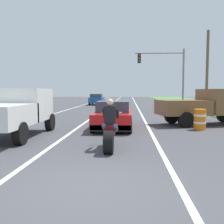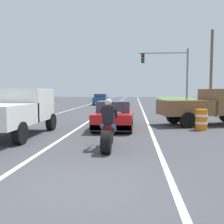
{
  "view_description": "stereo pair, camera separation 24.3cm",
  "coord_description": "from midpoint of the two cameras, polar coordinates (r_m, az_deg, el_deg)",
  "views": [
    {
      "loc": [
        0.8,
        -4.79,
        1.86
      ],
      "look_at": [
        0.1,
        5.77,
        1.0
      ],
      "focal_mm": 41.22,
      "sensor_mm": 36.0,
      "label": 1
    },
    {
      "loc": [
        1.05,
        -4.78,
        1.86
      ],
      "look_at": [
        0.1,
        5.77,
        1.0
      ],
      "focal_mm": 41.22,
      "sensor_mm": 36.0,
      "label": 2
    }
  ],
  "objects": [
    {
      "name": "lane_stripe_right_solid",
      "position": [
        24.87,
        5.8,
        0.32
      ],
      "size": [
        0.14,
        120.0,
        0.01
      ],
      "primitive_type": "cube",
      "color": "white",
      "rests_on": "ground"
    },
    {
      "name": "construction_barrel_nearest",
      "position": [
        13.08,
        18.4,
        -1.55
      ],
      "size": [
        0.58,
        0.58,
        1.0
      ],
      "color": "orange",
      "rests_on": "ground"
    },
    {
      "name": "distant_car_far_ahead",
      "position": [
        35.38,
        -3.6,
        2.85
      ],
      "size": [
        1.8,
        4.0,
        1.5
      ],
      "color": "#194C8C",
      "rests_on": "ground"
    },
    {
      "name": "lane_stripe_centre_dashed",
      "position": [
        25.0,
        -2.47,
        0.37
      ],
      "size": [
        0.14,
        120.0,
        0.01
      ],
      "primitive_type": "cube",
      "color": "white",
      "rests_on": "ground"
    },
    {
      "name": "pickup_truck_left_lane_white",
      "position": [
        11.24,
        -21.13,
        0.49
      ],
      "size": [
        2.02,
        4.8,
        1.98
      ],
      "color": "silver",
      "rests_on": "ground"
    },
    {
      "name": "pickup_truck_right_shoulder_brown",
      "position": [
        15.15,
        19.62,
        1.52
      ],
      "size": [
        5.14,
        3.14,
        1.98
      ],
      "color": "brown",
      "rests_on": "ground"
    },
    {
      "name": "construction_barrel_mid",
      "position": [
        17.05,
        13.85,
        -0.06
      ],
      "size": [
        0.58,
        0.58,
        1.0
      ],
      "color": "orange",
      "rests_on": "ground"
    },
    {
      "name": "sports_car_red",
      "position": [
        12.88,
        -0.25,
        -0.84
      ],
      "size": [
        1.84,
        4.3,
        1.37
      ],
      "color": "red",
      "rests_on": "ground"
    },
    {
      "name": "construction_barrel_far",
      "position": [
        19.92,
        12.08,
        0.63
      ],
      "size": [
        0.58,
        0.58,
        1.0
      ],
      "color": "orange",
      "rests_on": "ground"
    },
    {
      "name": "motorcycle_with_rider",
      "position": [
        8.21,
        -1.28,
        -4.22
      ],
      "size": [
        0.7,
        2.21,
        1.62
      ],
      "color": "black",
      "rests_on": "ground"
    },
    {
      "name": "traffic_light_mast_near",
      "position": [
        26.2,
        12.07,
        9.24
      ],
      "size": [
        4.82,
        0.34,
        6.0
      ],
      "color": "gray",
      "rests_on": "ground"
    },
    {
      "name": "lane_stripe_left_solid",
      "position": [
        25.65,
        -10.49,
        0.4
      ],
      "size": [
        0.14,
        120.0,
        0.01
      ],
      "primitive_type": "cube",
      "color": "white",
      "rests_on": "ground"
    },
    {
      "name": "ground_plane",
      "position": [
        5.21,
        -6.96,
        -16.26
      ],
      "size": [
        160.0,
        160.0,
        0.0
      ],
      "primitive_type": "plane",
      "color": "#424247"
    },
    {
      "name": "utility_pole_roadside",
      "position": [
        24.48,
        20.08,
        8.42
      ],
      "size": [
        0.24,
        0.24,
        7.19
      ],
      "primitive_type": "cylinder",
      "color": "brown",
      "rests_on": "ground"
    }
  ]
}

